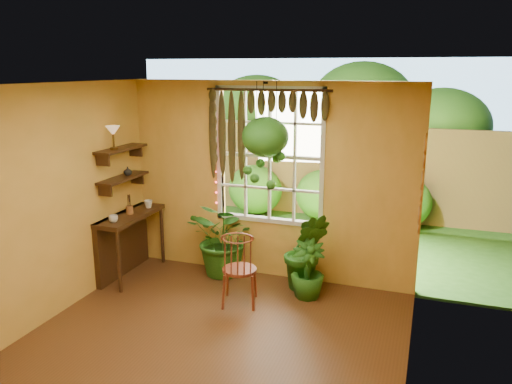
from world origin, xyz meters
TOP-DOWN VIEW (x-y plane):
  - floor at (0.00, 0.00)m, footprint 4.50×4.50m
  - ceiling at (0.00, 0.00)m, footprint 4.50×4.50m
  - wall_back at (0.00, 2.25)m, footprint 4.00×0.00m
  - wall_left at (-2.00, 0.00)m, footprint 0.00×4.50m
  - wall_right at (2.00, 0.00)m, footprint 0.00×4.50m
  - window at (0.00, 2.28)m, footprint 1.52×0.10m
  - valance_vine at (-0.08, 2.16)m, footprint 1.70×0.12m
  - string_lights at (-0.76, 2.19)m, footprint 0.03×0.03m
  - wall_plates at (1.98, 1.79)m, footprint 0.04×0.32m
  - counter_ledge at (-1.91, 1.60)m, footprint 0.40×1.20m
  - shelf_lower at (-1.88, 1.60)m, footprint 0.25×0.90m
  - shelf_upper at (-1.88, 1.60)m, footprint 0.25×0.90m
  - backyard at (0.24, 6.87)m, footprint 14.00×10.00m
  - windsor_chair at (-0.05, 1.25)m, footprint 0.52×0.54m
  - potted_plant_left at (-0.56, 2.03)m, footprint 1.20×1.12m
  - potted_plant_mid at (0.61, 1.96)m, footprint 0.68×0.60m
  - potted_plant_right at (0.70, 1.72)m, footprint 0.55×0.55m
  - hanging_basket at (0.06, 1.91)m, footprint 0.59×0.59m
  - cup_a at (-1.78, 1.19)m, footprint 0.13×0.13m
  - cup_b at (-1.72, 1.95)m, footprint 0.14×0.14m
  - brush_jar at (-1.80, 1.59)m, footprint 0.09×0.09m
  - shelf_vase at (-1.87, 1.71)m, footprint 0.14×0.14m
  - tiffany_lamp at (-1.86, 1.42)m, footprint 0.19×0.19m

SIDE VIEW (x-z plane):
  - floor at x=0.00m, z-range 0.00..0.00m
  - windsor_chair at x=-0.05m, z-range -0.24..0.90m
  - potted_plant_right at x=0.70m, z-range 0.00..0.75m
  - potted_plant_mid at x=0.61m, z-range 0.00..1.06m
  - potted_plant_left at x=-0.56m, z-range 0.00..1.09m
  - counter_ledge at x=-1.91m, z-range 0.10..1.00m
  - cup_a at x=-1.78m, z-range 0.90..0.99m
  - cup_b at x=-1.72m, z-range 0.90..1.01m
  - brush_jar at x=-1.80m, z-range 0.86..1.21m
  - backyard at x=0.24m, z-range -4.72..7.28m
  - wall_back at x=0.00m, z-range -0.65..3.35m
  - wall_left at x=-2.00m, z-range -0.90..3.60m
  - wall_right at x=2.00m, z-range -0.90..3.60m
  - shelf_lower at x=-1.88m, z-range 1.38..1.42m
  - shelf_vase at x=-1.87m, z-range 1.42..1.54m
  - wall_plates at x=1.98m, z-range 1.00..2.10m
  - window at x=0.00m, z-range 0.77..2.63m
  - string_lights at x=-0.76m, z-range 0.98..2.52m
  - shelf_upper at x=-1.88m, z-range 1.78..1.82m
  - hanging_basket at x=0.06m, z-range 1.26..2.61m
  - tiffany_lamp at x=-1.86m, z-range 1.89..2.20m
  - valance_vine at x=-0.08m, z-range 1.73..2.83m
  - ceiling at x=0.00m, z-range 2.70..2.70m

